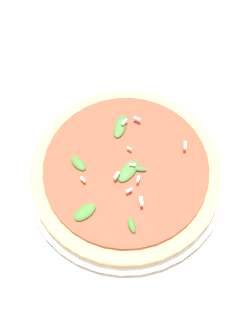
{
  "coord_description": "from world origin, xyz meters",
  "views": [
    {
      "loc": [
        -0.03,
        0.29,
        0.59
      ],
      "look_at": [
        -0.02,
        0.02,
        0.03
      ],
      "focal_mm": 42.0,
      "sensor_mm": 36.0,
      "label": 1
    }
  ],
  "objects": [
    {
      "name": "ground_plane",
      "position": [
        0.0,
        0.0,
        0.0
      ],
      "size": [
        6.0,
        6.0,
        0.0
      ],
      "primitive_type": "plane",
      "color": "beige"
    },
    {
      "name": "pizza_arugula_main",
      "position": [
        -0.02,
        0.02,
        0.02
      ],
      "size": [
        0.33,
        0.33,
        0.05
      ],
      "color": "white",
      "rests_on": "ground_plane"
    }
  ]
}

